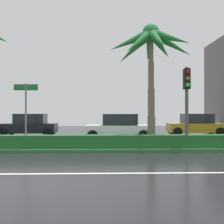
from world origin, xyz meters
TOP-DOWN VIEW (x-y plane):
  - ground_plane at (0.00, 9.00)m, footprint 90.00×42.00m
  - near_lane_divider_stripe at (0.00, 2.00)m, footprint 81.00×0.14m
  - median_strip at (0.00, 8.00)m, footprint 85.50×4.00m
  - median_hedge at (0.00, 6.60)m, footprint 76.50×0.70m
  - palm_tree_centre_left at (4.61, 8.04)m, footprint 4.57×4.58m
  - traffic_signal_median_right at (6.01, 6.45)m, footprint 0.28×0.43m
  - street_name_sign at (-1.48, 6.40)m, footprint 1.10×0.08m
  - car_in_traffic_leading at (-3.75, 14.96)m, footprint 4.30×2.02m
  - car_in_traffic_second at (3.07, 12.09)m, footprint 4.30×2.02m
  - car_in_traffic_third at (9.44, 15.10)m, footprint 4.30×2.02m

SIDE VIEW (x-z plane):
  - ground_plane at x=0.00m, z-range -0.10..0.00m
  - near_lane_divider_stripe at x=0.00m, z-range 0.00..0.01m
  - median_strip at x=0.00m, z-range 0.00..0.15m
  - median_hedge at x=0.00m, z-range 0.15..0.75m
  - car_in_traffic_leading at x=-3.75m, z-range -0.03..1.69m
  - car_in_traffic_second at x=3.07m, z-range -0.03..1.69m
  - car_in_traffic_third at x=9.44m, z-range -0.03..1.69m
  - street_name_sign at x=-1.48m, z-range 0.58..3.58m
  - traffic_signal_median_right at x=6.01m, z-range 0.86..4.66m
  - palm_tree_centre_left at x=4.61m, z-range 2.09..8.44m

